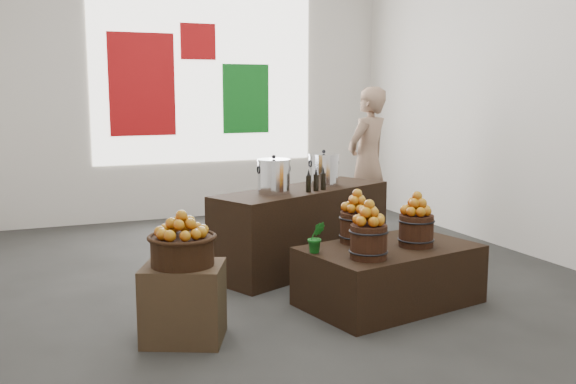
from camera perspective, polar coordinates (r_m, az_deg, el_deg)
name	(u,v)px	position (r m, az deg, el deg)	size (l,w,h in m)	color
ground	(275,282)	(6.20, -1.20, -8.02)	(7.00, 7.00, 0.00)	#333330
back_wall	(184,78)	(9.29, -9.20, 10.01)	(6.00, 0.04, 4.00)	silver
back_opening	(205,78)	(9.34, -7.35, 10.04)	(3.20, 0.02, 2.40)	white
deco_red_left	(142,85)	(9.14, -12.85, 9.29)	(0.90, 0.04, 1.40)	#AB0D10
deco_green_right	(246,99)	(9.50, -3.77, 8.27)	(0.70, 0.04, 1.00)	#10671B
deco_red_upper	(198,42)	(9.33, -8.01, 13.11)	(0.50, 0.04, 0.50)	#AB0D10
crate	(184,303)	(4.81, -9.25, -9.69)	(0.57, 0.47, 0.57)	#493122
wicker_basket	(182,251)	(4.70, -9.37, -5.20)	(0.46, 0.46, 0.21)	black
apples_in_basket	(182,224)	(4.66, -9.43, -2.83)	(0.36, 0.36, 0.19)	#8E0804
display_table	(389,275)	(5.61, 8.99, -7.30)	(1.46, 0.90, 0.50)	black
apple_bucket_front_left	(368,242)	(5.10, 7.17, -4.41)	(0.29, 0.29, 0.27)	#331A0E
apples_in_bucket_front_left	(369,213)	(5.05, 7.22, -1.84)	(0.22, 0.22, 0.20)	#8E0804
apple_bucket_front_right	(416,231)	(5.56, 11.32, -3.38)	(0.29, 0.29, 0.27)	#331A0E
apples_in_bucket_front_right	(417,204)	(5.52, 11.39, -1.02)	(0.22, 0.22, 0.20)	#8E0804
apple_bucket_rear	(357,227)	(5.62, 6.13, -3.14)	(0.29, 0.29, 0.27)	#331A0E
apples_in_bucket_rear	(357,201)	(5.57, 6.17, -0.80)	(0.22, 0.22, 0.20)	#8E0804
herb_garnish_right	(411,222)	(5.97, 10.85, -2.66)	(0.22, 0.19, 0.24)	#15651B
herb_garnish_left	(316,237)	(5.24, 2.53, -4.03)	(0.14, 0.12, 0.26)	#15651B
counter	(303,228)	(6.60, 1.30, -3.26)	(2.03, 0.65, 0.83)	black
stock_pot_left	(274,177)	(6.21, -1.27, 1.33)	(0.31, 0.31, 0.31)	silver
stock_pot_center	(324,170)	(6.74, 3.18, 1.93)	(0.31, 0.31, 0.31)	silver
oil_cruets	(318,179)	(6.37, 2.67, 1.15)	(0.22, 0.06, 0.23)	black
shopper	(368,162)	(8.11, 7.08, 2.67)	(0.68, 0.45, 1.87)	#917059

